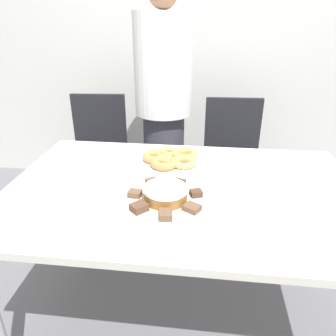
# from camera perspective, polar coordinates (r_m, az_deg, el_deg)

# --- Properties ---
(ground_plane) EXTENTS (12.00, 12.00, 0.00)m
(ground_plane) POSITION_cam_1_polar(r_m,az_deg,el_deg) (1.85, 1.96, -24.08)
(ground_plane) COLOR slate
(wall_back) EXTENTS (8.00, 0.05, 2.60)m
(wall_back) POSITION_cam_1_polar(r_m,az_deg,el_deg) (2.78, 5.46, 23.18)
(wall_back) COLOR silver
(wall_back) RESTS_ON ground_plane
(table) EXTENTS (1.47, 0.95, 0.75)m
(table) POSITION_cam_1_polar(r_m,az_deg,el_deg) (1.41, 2.36, -6.53)
(table) COLOR silver
(table) RESTS_ON ground_plane
(person_standing) EXTENTS (0.38, 0.38, 1.59)m
(person_standing) POSITION_cam_1_polar(r_m,az_deg,el_deg) (2.23, -0.76, 10.63)
(person_standing) COLOR #383842
(person_standing) RESTS_ON ground_plane
(office_chair_left) EXTENTS (0.47, 0.47, 0.87)m
(office_chair_left) POSITION_cam_1_polar(r_m,az_deg,el_deg) (2.49, -12.04, 1.24)
(office_chair_left) COLOR black
(office_chair_left) RESTS_ON ground_plane
(office_chair_right) EXTENTS (0.46, 0.46, 0.87)m
(office_chair_right) POSITION_cam_1_polar(r_m,az_deg,el_deg) (2.37, 11.02, 0.11)
(office_chair_right) COLOR black
(office_chair_right) RESTS_ON ground_plane
(plate_cake) EXTENTS (0.32, 0.32, 0.01)m
(plate_cake) POSITION_cam_1_polar(r_m,az_deg,el_deg) (1.27, -0.44, -5.72)
(plate_cake) COLOR white
(plate_cake) RESTS_ON table
(plate_donuts) EXTENTS (0.34, 0.34, 0.01)m
(plate_donuts) POSITION_cam_1_polar(r_m,az_deg,el_deg) (1.58, 0.35, 0.97)
(plate_donuts) COLOR white
(plate_donuts) RESTS_ON table
(frosted_cake) EXTENTS (0.17, 0.17, 0.05)m
(frosted_cake) POSITION_cam_1_polar(r_m,az_deg,el_deg) (1.25, -0.44, -4.47)
(frosted_cake) COLOR #9E662D
(frosted_cake) RESTS_ON plate_cake
(lamington_0) EXTENTS (0.05, 0.05, 0.02)m
(lamington_0) POSITION_cam_1_polar(r_m,az_deg,el_deg) (1.29, 4.90, -4.39)
(lamington_0) COLOR #513828
(lamington_0) RESTS_ON plate_cake
(lamington_1) EXTENTS (0.06, 0.07, 0.02)m
(lamington_1) POSITION_cam_1_polar(r_m,az_deg,el_deg) (1.35, 1.80, -2.69)
(lamington_1) COLOR #513828
(lamington_1) RESTS_ON plate_cake
(lamington_2) EXTENTS (0.07, 0.07, 0.03)m
(lamington_2) POSITION_cam_1_polar(r_m,az_deg,el_deg) (1.35, -2.71, -2.61)
(lamington_2) COLOR brown
(lamington_2) RESTS_ON plate_cake
(lamington_3) EXTENTS (0.05, 0.05, 0.02)m
(lamington_3) POSITION_cam_1_polar(r_m,az_deg,el_deg) (1.29, -5.79, -4.44)
(lamington_3) COLOR brown
(lamington_3) RESTS_ON plate_cake
(lamington_4) EXTENTS (0.07, 0.07, 0.03)m
(lamington_4) POSITION_cam_1_polar(r_m,az_deg,el_deg) (1.19, -5.07, -6.84)
(lamington_4) COLOR brown
(lamington_4) RESTS_ON plate_cake
(lamington_5) EXTENTS (0.05, 0.06, 0.03)m
(lamington_5) POSITION_cam_1_polar(r_m,az_deg,el_deg) (1.15, -0.43, -8.13)
(lamington_5) COLOR brown
(lamington_5) RESTS_ON plate_cake
(lamington_6) EXTENTS (0.07, 0.07, 0.02)m
(lamington_6) POSITION_cam_1_polar(r_m,az_deg,el_deg) (1.20, 4.20, -6.93)
(lamington_6) COLOR brown
(lamington_6) RESTS_ON plate_cake
(donut_0) EXTENTS (0.11, 0.11, 0.03)m
(donut_0) POSITION_cam_1_polar(r_m,az_deg,el_deg) (1.57, 0.35, 1.67)
(donut_0) COLOR tan
(donut_0) RESTS_ON plate_donuts
(donut_1) EXTENTS (0.12, 0.12, 0.03)m
(donut_1) POSITION_cam_1_polar(r_m,az_deg,el_deg) (1.53, 2.80, 0.99)
(donut_1) COLOR #E5AD66
(donut_1) RESTS_ON plate_donuts
(donut_2) EXTENTS (0.13, 0.13, 0.04)m
(donut_2) POSITION_cam_1_polar(r_m,az_deg,el_deg) (1.61, 2.87, 2.39)
(donut_2) COLOR tan
(donut_2) RESTS_ON plate_donuts
(donut_3) EXTENTS (0.11, 0.11, 0.03)m
(donut_3) POSITION_cam_1_polar(r_m,az_deg,el_deg) (1.64, -0.42, 2.62)
(donut_3) COLOR tan
(donut_3) RESTS_ON plate_donuts
(donut_4) EXTENTS (0.13, 0.13, 0.04)m
(donut_4) POSITION_cam_1_polar(r_m,az_deg,el_deg) (1.59, -2.13, 2.01)
(donut_4) COLOR #D18E4C
(donut_4) RESTS_ON plate_donuts
(donut_5) EXTENTS (0.13, 0.13, 0.04)m
(donut_5) POSITION_cam_1_polar(r_m,az_deg,el_deg) (1.52, -0.70, 0.89)
(donut_5) COLOR #D18E4C
(donut_5) RESTS_ON plate_donuts
(napkin) EXTENTS (0.12, 0.10, 0.01)m
(napkin) POSITION_cam_1_polar(r_m,az_deg,el_deg) (1.53, 19.44, -1.47)
(napkin) COLOR white
(napkin) RESTS_ON table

